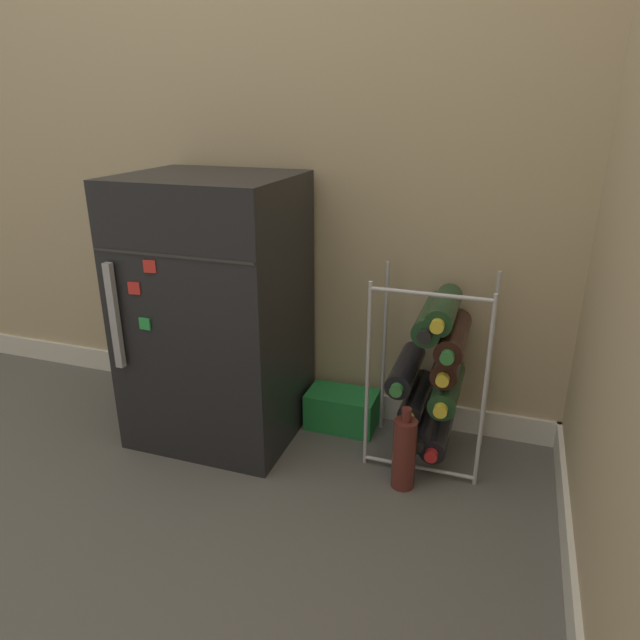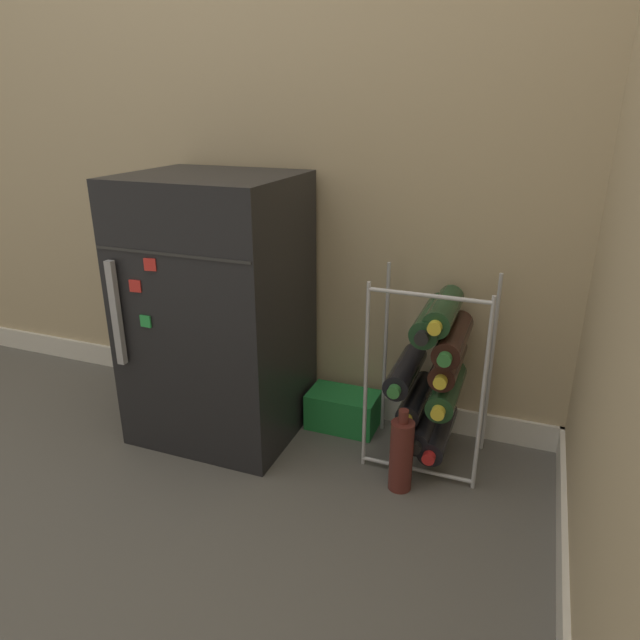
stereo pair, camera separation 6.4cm
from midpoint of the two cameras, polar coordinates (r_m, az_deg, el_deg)
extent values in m
plane|color=#56544F|center=(1.68, -5.76, -18.38)|extent=(14.00, 14.00, 0.00)
cube|color=tan|center=(1.91, 2.48, 26.54)|extent=(6.62, 0.06, 2.50)
cube|color=silver|center=(2.13, 1.64, -7.70)|extent=(6.62, 0.01, 0.09)
cube|color=black|center=(1.88, -9.23, 1.01)|extent=(0.51, 0.45, 0.86)
cube|color=#2D2D2D|center=(1.63, -13.69, 6.37)|extent=(0.50, 0.00, 0.01)
cube|color=#9E9EA3|center=(1.79, -18.76, 0.59)|extent=(0.02, 0.02, 0.32)
cube|color=green|center=(1.75, -16.06, -0.13)|extent=(0.04, 0.01, 0.04)
cube|color=red|center=(1.73, -16.99, 3.26)|extent=(0.04, 0.01, 0.04)
cube|color=red|center=(1.67, -15.59, 5.35)|extent=(0.04, 0.01, 0.04)
cylinder|color=#B2B2B7|center=(1.70, 5.68, -5.83)|extent=(0.01, 0.01, 0.60)
cylinder|color=#B2B2B7|center=(1.66, 17.03, -7.49)|extent=(0.01, 0.01, 0.60)
cylinder|color=#B2B2B7|center=(1.90, 7.50, -3.00)|extent=(0.01, 0.01, 0.60)
cylinder|color=#B2B2B7|center=(1.86, 17.64, -4.40)|extent=(0.01, 0.01, 0.60)
cylinder|color=#B2B2B7|center=(1.82, 10.64, -14.49)|extent=(0.34, 0.01, 0.01)
cylinder|color=#B2B2B7|center=(1.57, 11.98, 2.39)|extent=(0.34, 0.01, 0.01)
cylinder|color=black|center=(1.86, 12.71, -10.80)|extent=(0.08, 0.29, 0.08)
cylinder|color=red|center=(1.73, 11.87, -13.36)|extent=(0.04, 0.02, 0.04)
cylinder|color=black|center=(1.85, 11.50, -9.94)|extent=(0.08, 0.29, 0.08)
cylinder|color=black|center=(1.72, 10.55, -12.47)|extent=(0.04, 0.02, 0.04)
cylinder|color=black|center=(1.82, 10.59, -7.73)|extent=(0.07, 0.26, 0.07)
cylinder|color=gold|center=(1.70, 9.66, -9.88)|extent=(0.03, 0.02, 0.03)
cylinder|color=#19381E|center=(1.79, 13.58, -6.77)|extent=(0.08, 0.28, 0.08)
cylinder|color=gold|center=(1.66, 12.81, -9.06)|extent=(0.04, 0.02, 0.04)
cylinder|color=black|center=(1.79, 9.59, -5.00)|extent=(0.08, 0.27, 0.08)
cylinder|color=#2D7033|center=(1.66, 8.51, -7.10)|extent=(0.04, 0.02, 0.04)
cylinder|color=black|center=(1.75, 13.75, -4.13)|extent=(0.08, 0.25, 0.08)
cylinder|color=gold|center=(1.62, 13.04, -6.08)|extent=(0.04, 0.02, 0.04)
cylinder|color=black|center=(1.72, 14.24, -1.83)|extent=(0.08, 0.29, 0.08)
cylinder|color=#2D7033|center=(1.58, 13.48, -3.86)|extent=(0.04, 0.02, 0.04)
cylinder|color=#19381E|center=(1.71, 12.23, 0.06)|extent=(0.08, 0.28, 0.08)
cylinder|color=black|center=(1.57, 11.29, -1.79)|extent=(0.04, 0.02, 0.04)
cylinder|color=#19381E|center=(1.69, 13.35, 0.92)|extent=(0.08, 0.27, 0.08)
cylinder|color=gold|center=(1.56, 12.55, -0.79)|extent=(0.04, 0.02, 0.04)
cube|color=#1E7F38|center=(2.01, 3.23, -8.97)|extent=(0.24, 0.14, 0.13)
cylinder|color=#56231E|center=(1.71, 9.21, -13.26)|extent=(0.07, 0.07, 0.22)
cylinder|color=#56231E|center=(1.64, 9.47, -9.50)|extent=(0.03, 0.03, 0.04)
camera|label=1|loc=(0.03, -88.97, 0.39)|focal=32.00mm
camera|label=2|loc=(0.03, 91.03, -0.39)|focal=32.00mm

